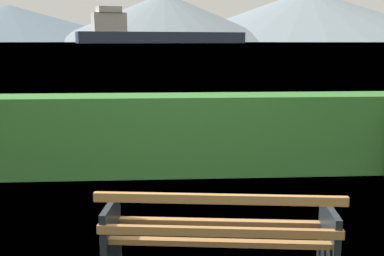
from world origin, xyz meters
name	(u,v)px	position (x,y,z in m)	size (l,w,h in m)	color
water_surface	(165,43)	(0.00, 306.67, 0.00)	(620.00, 620.00, 0.00)	#6B8EA3
park_bench	(219,238)	(-0.01, -0.06, 0.43)	(1.83, 0.77, 0.87)	#A0703F
hedge_row	(193,134)	(0.00, 3.14, 0.58)	(11.27, 0.67, 1.15)	#387A33
cargo_ship_large	(151,33)	(-8.87, 287.18, 6.01)	(107.60, 46.02, 21.51)	#2D384C
distant_hills	(208,18)	(55.49, 584.64, 29.56)	(735.28, 396.65, 67.47)	slate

